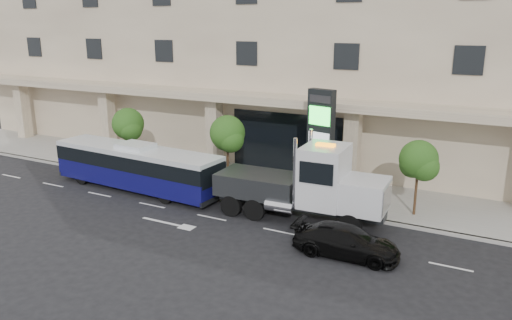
{
  "coord_description": "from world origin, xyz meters",
  "views": [
    {
      "loc": [
        13.58,
        -22.31,
        9.95
      ],
      "look_at": [
        0.84,
        2.0,
        2.43
      ],
      "focal_mm": 35.0,
      "sensor_mm": 36.0,
      "label": 1
    }
  ],
  "objects_px": {
    "signage_pylon": "(320,143)",
    "black_sedan": "(346,241)",
    "tow_truck": "(307,186)",
    "city_bus": "(137,166)"
  },
  "relations": [
    {
      "from": "tow_truck",
      "to": "black_sedan",
      "type": "distance_m",
      "value": 4.49
    },
    {
      "from": "tow_truck",
      "to": "signage_pylon",
      "type": "distance_m",
      "value": 3.87
    },
    {
      "from": "city_bus",
      "to": "signage_pylon",
      "type": "xyz_separation_m",
      "value": [
        10.48,
        3.71,
        1.84
      ]
    },
    {
      "from": "tow_truck",
      "to": "signage_pylon",
      "type": "height_order",
      "value": "signage_pylon"
    },
    {
      "from": "city_bus",
      "to": "tow_truck",
      "type": "bearing_deg",
      "value": 4.24
    },
    {
      "from": "city_bus",
      "to": "signage_pylon",
      "type": "bearing_deg",
      "value": 22.81
    },
    {
      "from": "signage_pylon",
      "to": "black_sedan",
      "type": "bearing_deg",
      "value": -47.11
    },
    {
      "from": "signage_pylon",
      "to": "tow_truck",
      "type": "bearing_deg",
      "value": -66.51
    },
    {
      "from": "tow_truck",
      "to": "black_sedan",
      "type": "xyz_separation_m",
      "value": [
        3.1,
        -3.0,
        -1.22
      ]
    },
    {
      "from": "city_bus",
      "to": "tow_truck",
      "type": "xyz_separation_m",
      "value": [
        11.13,
        0.18,
        0.4
      ]
    }
  ]
}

